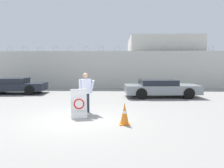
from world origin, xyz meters
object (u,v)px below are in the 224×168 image
Objects in this scene: parked_car_front_coupe at (15,85)px; parked_car_far_side at (161,88)px; traffic_cone_near at (125,114)px; barricade_sign at (79,103)px; security_guard at (86,91)px.

parked_car_far_side is at bearing -11.91° from parked_car_front_coupe.
parked_car_far_side reaches higher than traffic_cone_near.
parked_car_front_coupe reaches higher than barricade_sign.
security_guard is 2.53m from traffic_cone_near.
traffic_cone_near is at bearing -50.17° from parked_car_front_coupe.
traffic_cone_near is 10.99m from parked_car_front_coupe.
parked_car_far_side is at bearing 69.23° from traffic_cone_near.
barricade_sign is 6.93m from parked_car_far_side.
traffic_cone_near is at bearing -80.52° from security_guard.
parked_car_far_side is at bearing 17.06° from security_guard.
parked_car_far_side reaches higher than barricade_sign.
traffic_cone_near is (1.78, -1.07, -0.17)m from barricade_sign.
barricade_sign is 2.09m from traffic_cone_near.
barricade_sign is at bearing -53.55° from parked_car_front_coupe.
parked_car_front_coupe is at bearing 103.39° from security_guard.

